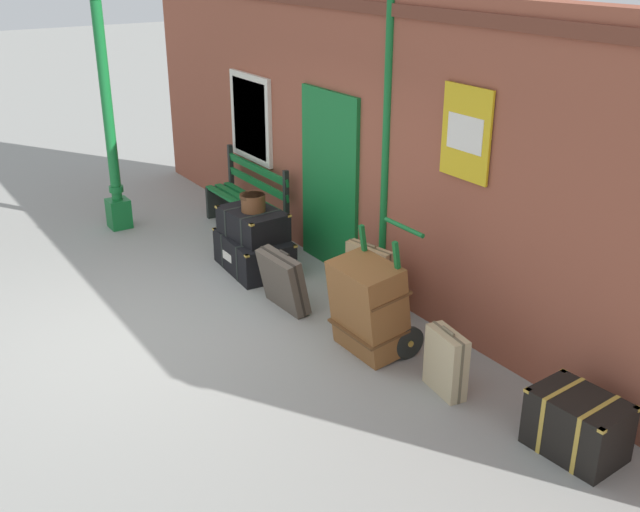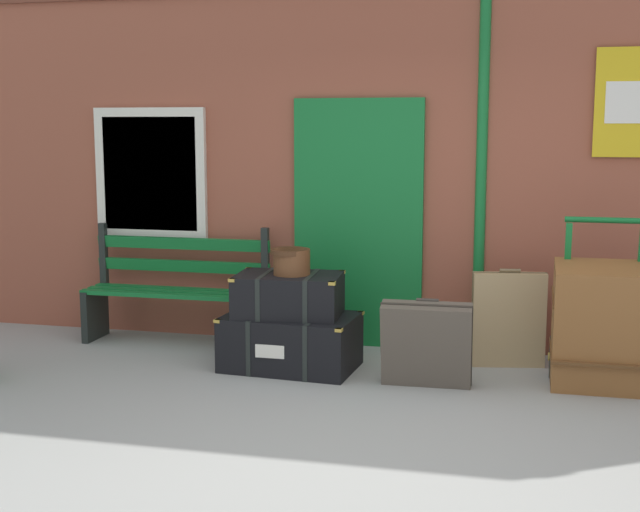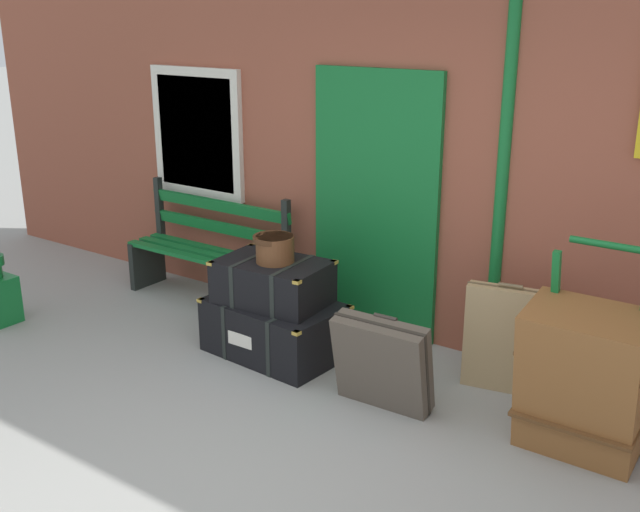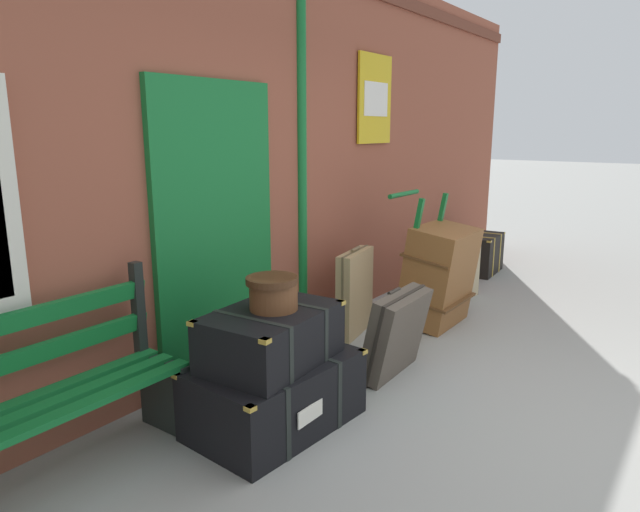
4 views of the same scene
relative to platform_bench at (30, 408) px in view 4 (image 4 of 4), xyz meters
name	(u,v)px [view 4 (image 4 of 4)]	position (x,y,z in m)	size (l,w,h in m)	color
ground_plane	(586,448)	(2.01, -2.16, -0.44)	(60.00, 60.00, 0.00)	gray
brick_facade	(240,152)	(1.99, 0.44, 1.15)	(10.40, 0.35, 3.20)	brown
platform_bench	(30,408)	(0.00, 0.00, 0.00)	(1.60, 0.43, 1.01)	#146B2D
steamer_trunk_base	(275,394)	(1.18, -0.56, -0.23)	(1.06, 0.72, 0.43)	black
steamer_trunk_middle	(271,336)	(1.16, -0.55, 0.14)	(0.84, 0.60, 0.33)	black
round_hatbox	(273,291)	(1.18, -0.55, 0.41)	(0.31, 0.30, 0.20)	brown
porters_trolley	(421,292)	(3.47, -0.41, -0.17)	(0.71, 0.57, 1.20)	black
large_brown_trunk	(439,275)	(3.47, -0.59, 0.02)	(0.70, 0.55, 0.93)	brown
suitcase_slate	(396,334)	(2.26, -0.80, -0.13)	(0.66, 0.31, 0.65)	#51473D
suitcase_oxblood	(355,293)	(2.82, -0.09, -0.07)	(0.58, 0.23, 0.78)	tan
suitcase_olive	(462,271)	(4.41, -0.45, -0.16)	(0.46, 0.23, 0.61)	tan
corner_trunk	(477,253)	(5.58, -0.18, -0.20)	(0.72, 0.54, 0.49)	black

